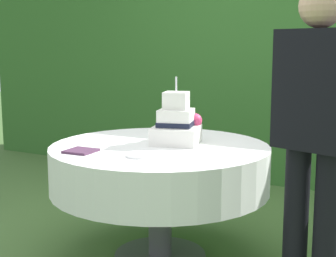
{
  "coord_description": "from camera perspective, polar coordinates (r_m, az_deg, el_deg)",
  "views": [
    {
      "loc": [
        1.46,
        -2.62,
        1.32
      ],
      "look_at": [
        0.03,
        0.05,
        0.82
      ],
      "focal_mm": 53.32,
      "sensor_mm": 36.0,
      "label": 1
    }
  ],
  "objects": [
    {
      "name": "serving_plate_far",
      "position": [
        3.59,
        -0.24,
        -0.16
      ],
      "size": [
        0.13,
        0.13,
        0.01
      ],
      "primitive_type": "cylinder",
      "color": "white",
      "rests_on": "cake_table"
    },
    {
      "name": "wedding_cake",
      "position": [
        3.1,
        1.03,
        0.44
      ],
      "size": [
        0.35,
        0.35,
        0.42
      ],
      "color": "white",
      "rests_on": "cake_table"
    },
    {
      "name": "standing_person",
      "position": [
        2.41,
        16.47,
        -0.4
      ],
      "size": [
        0.4,
        0.29,
        1.6
      ],
      "color": "black",
      "rests_on": "ground_plane"
    },
    {
      "name": "ground_plane",
      "position": [
        3.28,
        -0.9,
        -14.41
      ],
      "size": [
        20.0,
        20.0,
        0.0
      ],
      "primitive_type": "plane",
      "color": "#476B33"
    },
    {
      "name": "napkin_stack",
      "position": [
        2.91,
        -9.92,
        -2.54
      ],
      "size": [
        0.17,
        0.17,
        0.01
      ],
      "primitive_type": "cube",
      "rotation": [
        0.0,
        0.0,
        0.04
      ],
      "color": "#4C2D47",
      "rests_on": "cake_table"
    },
    {
      "name": "serving_plate_near",
      "position": [
        2.75,
        -3.31,
        -3.12
      ],
      "size": [
        0.14,
        0.14,
        0.01
      ],
      "primitive_type": "cylinder",
      "color": "white",
      "rests_on": "cake_table"
    },
    {
      "name": "cake_table",
      "position": [
        3.09,
        -0.93,
        -4.47
      ],
      "size": [
        1.35,
        1.35,
        0.72
      ],
      "color": "#4C4C51",
      "rests_on": "ground_plane"
    },
    {
      "name": "foliage_hedge",
      "position": [
        5.1,
        11.69,
        9.38
      ],
      "size": [
        6.82,
        0.62,
        2.68
      ],
      "primitive_type": "cube",
      "color": "#336628",
      "rests_on": "ground_plane"
    }
  ]
}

